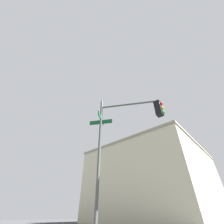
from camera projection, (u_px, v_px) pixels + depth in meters
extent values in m
cylinder|color=#474C47|center=(99.00, 158.00, 5.93)|extent=(0.12, 0.12, 6.03)
cylinder|color=#474C47|center=(128.00, 104.00, 7.24)|extent=(2.42, 1.48, 0.09)
cube|color=black|center=(159.00, 108.00, 6.77)|extent=(0.28, 0.28, 0.80)
sphere|color=red|center=(161.00, 104.00, 6.89)|extent=(0.18, 0.18, 0.18)
sphere|color=orange|center=(162.00, 108.00, 6.75)|extent=(0.18, 0.18, 0.18)
sphere|color=green|center=(163.00, 112.00, 6.60)|extent=(0.18, 0.18, 0.18)
cube|color=#0F5128|center=(101.00, 122.00, 6.95)|extent=(0.97, 0.59, 0.20)
cube|color=#0F5128|center=(101.00, 118.00, 7.08)|extent=(0.54, 0.88, 0.20)
cube|color=beige|center=(156.00, 186.00, 28.83)|extent=(19.55, 21.76, 11.71)
cube|color=gray|center=(151.00, 156.00, 32.35)|extent=(19.85, 22.06, 0.40)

